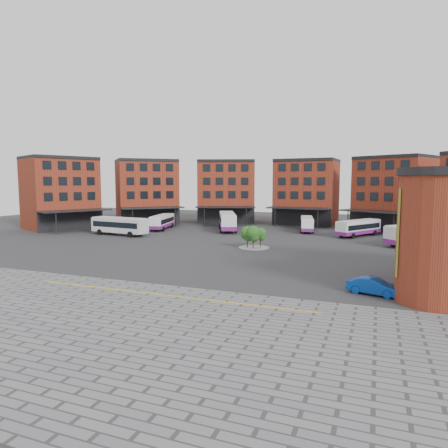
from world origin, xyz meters
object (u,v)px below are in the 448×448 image
(bus_d, at_px, (307,224))
(blue_car, at_px, (374,286))
(bus_b, at_px, (162,221))
(tree_island, at_px, (253,235))
(bus_e, at_px, (359,228))
(bus_f, at_px, (419,234))
(bus_c, at_px, (227,221))
(bus_a, at_px, (119,225))

(bus_d, xyz_separation_m, blue_car, (12.61, -41.81, -0.77))
(bus_b, bearing_deg, tree_island, -47.12)
(bus_e, relative_size, bus_f, 0.99)
(tree_island, xyz_separation_m, bus_b, (-23.98, 15.89, -0.37))
(tree_island, height_order, bus_b, tree_island)
(bus_c, bearing_deg, bus_b, 168.80)
(bus_b, xyz_separation_m, bus_e, (37.49, 3.18, -0.02))
(bus_a, distance_m, bus_d, 35.22)
(bus_c, distance_m, blue_car, 46.54)
(tree_island, height_order, bus_f, tree_island)
(bus_b, height_order, bus_e, bus_b)
(bus_c, bearing_deg, bus_e, -22.46)
(bus_c, xyz_separation_m, bus_e, (24.46, 0.38, -0.33))
(bus_b, height_order, bus_f, bus_f)
(bus_c, bearing_deg, blue_car, -77.23)
(blue_car, bearing_deg, bus_d, 31.61)
(bus_a, relative_size, blue_car, 2.62)
(tree_island, bearing_deg, bus_d, 80.46)
(bus_b, distance_m, bus_d, 28.71)
(tree_island, height_order, bus_a, tree_island)
(bus_a, height_order, bus_c, bus_c)
(bus_b, xyz_separation_m, bus_f, (46.34, -4.59, 0.16))
(bus_a, bearing_deg, bus_f, -75.61)
(bus_c, relative_size, blue_car, 2.84)
(bus_b, distance_m, blue_car, 53.35)
(bus_c, bearing_deg, tree_island, -82.97)
(bus_b, xyz_separation_m, bus_d, (27.84, 7.03, -0.08))
(tree_island, relative_size, bus_a, 0.38)
(bus_e, relative_size, blue_car, 2.26)
(bus_a, bearing_deg, bus_b, -6.33)
(bus_d, bearing_deg, bus_e, -32.69)
(bus_a, relative_size, bus_f, 1.15)
(bus_b, distance_m, bus_e, 37.62)
(tree_island, bearing_deg, bus_c, 120.38)
(bus_c, bearing_deg, bus_f, -35.86)
(bus_c, height_order, bus_f, bus_c)
(bus_b, xyz_separation_m, blue_car, (40.45, -34.78, -0.85))
(bus_a, distance_m, bus_c, 20.65)
(bus_f, bearing_deg, bus_b, -139.24)
(bus_f, bearing_deg, tree_island, -106.77)
(tree_island, relative_size, bus_b, 0.42)
(bus_b, height_order, bus_d, bus_b)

